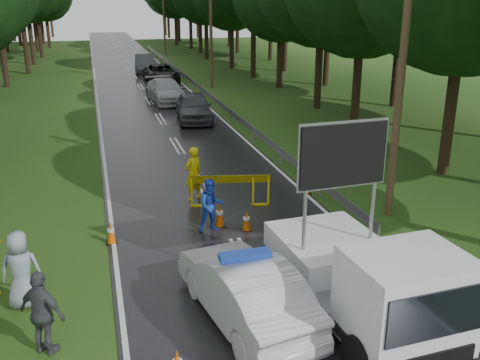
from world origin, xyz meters
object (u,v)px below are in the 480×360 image
object	(u,v)px
civilian	(211,206)
queue_car_second	(166,91)
barrier	(230,183)
work_truck	(368,279)
officer	(193,174)
police_sedan	(245,290)
queue_car_first	(194,107)
queue_car_third	(162,73)
queue_car_fourth	(145,63)

from	to	relation	value
civilian	queue_car_second	distance (m)	20.97
barrier	civilian	size ratio (longest dim) A/B	1.59
work_truck	queue_car_second	distance (m)	26.46
barrier	officer	xyz separation A→B (m)	(-1.04, 0.95, 0.11)
work_truck	queue_car_second	xyz separation A→B (m)	(-0.50, 26.46, -0.36)
police_sedan	queue_car_first	xyz separation A→B (m)	(2.58, 19.59, 0.06)
work_truck	civilian	bearing A→B (deg)	106.87
queue_car_first	queue_car_third	bearing A→B (deg)	95.40
work_truck	queue_car_third	bearing A→B (deg)	85.87
queue_car_first	queue_car_third	size ratio (longest dim) A/B	0.90
officer	queue_car_second	distance (m)	18.27
queue_car_third	queue_car_first	bearing A→B (deg)	-93.15
queue_car_fourth	queue_car_second	bearing A→B (deg)	-85.00
work_truck	officer	world-z (taller)	work_truck
officer	queue_car_third	world-z (taller)	officer
work_truck	civilian	size ratio (longest dim) A/B	3.24
queue_car_second	queue_car_first	bearing A→B (deg)	-88.56
work_truck	police_sedan	bearing A→B (deg)	156.24
civilian	queue_car_second	size ratio (longest dim) A/B	0.32
police_sedan	queue_car_first	bearing A→B (deg)	-107.16
police_sedan	queue_car_fourth	distance (m)	41.16
barrier	civilian	bearing A→B (deg)	-107.89
police_sedan	queue_car_fourth	size ratio (longest dim) A/B	0.93
queue_car_third	queue_car_fourth	xyz separation A→B (m)	(-0.68, 6.64, 0.10)
officer	police_sedan	bearing A→B (deg)	58.75
barrier	queue_car_fourth	size ratio (longest dim) A/B	0.52
civilian	queue_car_first	world-z (taller)	civilian
police_sedan	barrier	size ratio (longest dim) A/B	1.78
queue_car_second	police_sedan	bearing A→B (deg)	-99.53
officer	queue_car_first	xyz separation A→B (m)	(2.30, 12.20, -0.14)
officer	queue_car_fourth	bearing A→B (deg)	-122.06
officer	queue_car_first	distance (m)	12.41
queue_car_first	police_sedan	bearing A→B (deg)	-91.61
officer	queue_car_third	distance (m)	27.19
queue_car_third	police_sedan	bearing A→B (deg)	-97.15
work_truck	civilian	world-z (taller)	work_truck
police_sedan	work_truck	distance (m)	2.55
police_sedan	queue_car_fourth	bearing A→B (deg)	-102.48
work_truck	queue_car_first	size ratio (longest dim) A/B	1.13
queue_car_third	queue_car_fourth	distance (m)	6.68
civilian	queue_car_fourth	world-z (taller)	queue_car_fourth
police_sedan	queue_car_third	xyz separation A→B (m)	(2.72, 34.47, -0.01)
queue_car_first	queue_car_second	xyz separation A→B (m)	(-0.71, 6.00, -0.05)
civilian	queue_car_third	distance (m)	29.89
officer	queue_car_second	bearing A→B (deg)	-124.08
barrier	queue_car_first	world-z (taller)	queue_car_first
officer	work_truck	bearing A→B (deg)	75.10
queue_car_third	queue_car_second	bearing A→B (deg)	-98.09
barrier	queue_car_third	size ratio (longest dim) A/B	0.50
queue_car_first	civilian	bearing A→B (deg)	-92.80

